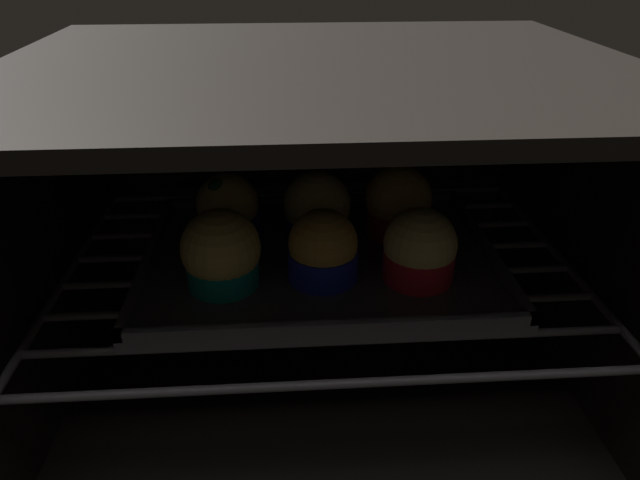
% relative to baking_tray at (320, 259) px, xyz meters
% --- Properties ---
extents(oven_cavity, '(0.59, 0.47, 0.37)m').
position_rel_baking_tray_xyz_m(oven_cavity, '(0.00, 0.05, 0.02)').
color(oven_cavity, black).
rests_on(oven_cavity, ground).
extents(oven_rack, '(0.55, 0.42, 0.01)m').
position_rel_baking_tray_xyz_m(oven_rack, '(0.00, 0.01, -0.01)').
color(oven_rack, '#4C494C').
rests_on(oven_rack, oven_cavity).
extents(baking_tray, '(0.37, 0.27, 0.02)m').
position_rel_baking_tray_xyz_m(baking_tray, '(0.00, 0.00, 0.00)').
color(baking_tray, '#4C4C51').
rests_on(baking_tray, oven_rack).
extents(muffin_row0_col0, '(0.08, 0.08, 0.08)m').
position_rel_baking_tray_xyz_m(muffin_row0_col0, '(-0.10, -0.05, 0.04)').
color(muffin_row0_col0, '#0C8C84').
rests_on(muffin_row0_col0, baking_tray).
extents(muffin_row0_col1, '(0.07, 0.07, 0.07)m').
position_rel_baking_tray_xyz_m(muffin_row0_col1, '(-0.00, -0.04, 0.04)').
color(muffin_row0_col1, '#1928B7').
rests_on(muffin_row0_col1, baking_tray).
extents(muffin_row0_col2, '(0.07, 0.07, 0.07)m').
position_rel_baking_tray_xyz_m(muffin_row0_col2, '(0.09, -0.05, 0.04)').
color(muffin_row0_col2, red).
rests_on(muffin_row0_col2, baking_tray).
extents(muffin_row1_col0, '(0.07, 0.07, 0.08)m').
position_rel_baking_tray_xyz_m(muffin_row1_col0, '(-0.10, 0.05, 0.04)').
color(muffin_row1_col0, '#1928B7').
rests_on(muffin_row1_col0, baking_tray).
extents(muffin_row1_col1, '(0.08, 0.08, 0.08)m').
position_rel_baking_tray_xyz_m(muffin_row1_col1, '(-0.00, 0.05, 0.04)').
color(muffin_row1_col1, '#1928B7').
rests_on(muffin_row1_col1, baking_tray).
extents(muffin_row1_col2, '(0.07, 0.07, 0.08)m').
position_rel_baking_tray_xyz_m(muffin_row1_col2, '(0.09, 0.05, 0.04)').
color(muffin_row1_col2, red).
rests_on(muffin_row1_col2, baking_tray).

